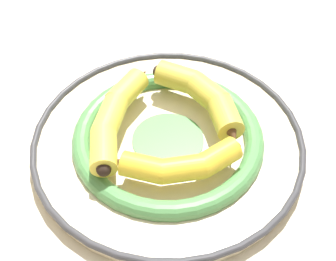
# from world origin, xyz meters

# --- Properties ---
(ground_plane) EXTENTS (2.80, 2.80, 0.00)m
(ground_plane) POSITION_xyz_m (0.00, 0.00, 0.00)
(ground_plane) COLOR beige
(decorative_bowl) EXTENTS (0.38, 0.38, 0.03)m
(decorative_bowl) POSITION_xyz_m (-0.01, -0.01, 0.02)
(decorative_bowl) COLOR beige
(decorative_bowl) RESTS_ON ground_plane
(banana_a) EXTENTS (0.18, 0.08, 0.04)m
(banana_a) POSITION_xyz_m (-0.00, 0.06, 0.05)
(banana_a) COLOR gold
(banana_a) RESTS_ON decorative_bowl
(banana_b) EXTENTS (0.11, 0.18, 0.03)m
(banana_b) POSITION_xyz_m (-0.07, -0.05, 0.05)
(banana_b) COLOR yellow
(banana_b) RESTS_ON decorative_bowl
(banana_c) EXTENTS (0.13, 0.14, 0.03)m
(banana_c) POSITION_xyz_m (0.05, -0.06, 0.05)
(banana_c) COLOR gold
(banana_c) RESTS_ON decorative_bowl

